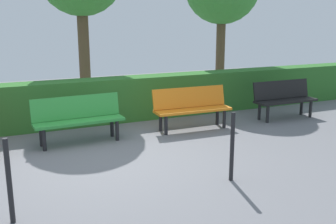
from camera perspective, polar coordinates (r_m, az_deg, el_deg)
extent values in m
plane|color=slate|center=(6.69, -9.17, -6.53)|extent=(18.50, 18.50, 0.00)
cube|color=black|center=(9.42, 16.68, 1.55)|extent=(1.53, 0.43, 0.05)
cube|color=black|center=(9.52, 16.04, 3.16)|extent=(1.53, 0.14, 0.42)
cylinder|color=black|center=(9.76, 19.91, 0.39)|extent=(0.07, 0.07, 0.39)
cylinder|color=black|center=(9.97, 18.74, 0.75)|extent=(0.07, 0.07, 0.39)
cylinder|color=black|center=(8.97, 14.21, -0.31)|extent=(0.07, 0.07, 0.39)
cylinder|color=black|center=(9.20, 13.07, 0.10)|extent=(0.07, 0.07, 0.39)
cube|color=orange|center=(8.14, 3.63, 0.29)|extent=(1.64, 0.48, 0.05)
cube|color=orange|center=(8.26, 3.09, 2.15)|extent=(1.62, 0.19, 0.42)
cylinder|color=black|center=(8.37, 8.14, -1.01)|extent=(0.07, 0.07, 0.39)
cylinder|color=black|center=(8.62, 7.14, -0.55)|extent=(0.07, 0.07, 0.39)
cylinder|color=black|center=(7.81, -0.29, -1.93)|extent=(0.07, 0.07, 0.39)
cylinder|color=black|center=(8.08, -1.08, -1.41)|extent=(0.07, 0.07, 0.39)
cube|color=#2D8C38|center=(7.41, -12.69, -1.36)|extent=(1.66, 0.50, 0.05)
cube|color=#2D8C38|center=(7.53, -13.15, 0.71)|extent=(1.64, 0.19, 0.42)
cylinder|color=black|center=(7.51, -7.36, -2.67)|extent=(0.07, 0.07, 0.39)
cylinder|color=black|center=(7.78, -8.11, -2.12)|extent=(0.07, 0.07, 0.39)
cylinder|color=black|center=(7.20, -17.47, -3.91)|extent=(0.07, 0.07, 0.39)
cylinder|color=black|center=(7.48, -17.87, -3.29)|extent=(0.07, 0.07, 0.39)
cube|color=#2D6B28|center=(8.93, -6.78, 1.87)|extent=(14.50, 0.59, 0.97)
cylinder|color=brown|center=(12.19, 7.58, 8.61)|extent=(0.27, 0.27, 2.52)
cylinder|color=brown|center=(10.57, -12.03, 8.30)|extent=(0.28, 0.28, 2.74)
cylinder|color=black|center=(5.63, 9.26, -5.01)|extent=(0.06, 0.06, 1.00)
cylinder|color=black|center=(4.78, -21.99, -9.29)|extent=(0.06, 0.06, 1.00)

